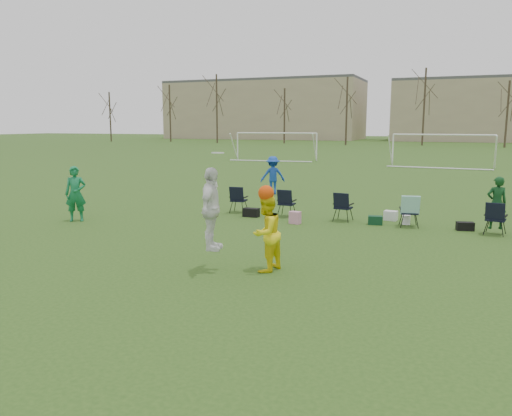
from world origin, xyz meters
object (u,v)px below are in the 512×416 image
at_px(goal_left, 276,138).
at_px(fielder_blue, 273,175).
at_px(goal_mid, 443,141).
at_px(fielder_green_near, 76,194).
at_px(center_contest, 240,221).

bearing_deg(goal_left, fielder_blue, -75.68).
xyz_separation_m(goal_left, goal_mid, (14.00, -2.00, 0.00)).
relative_size(fielder_green_near, goal_left, 0.25).
bearing_deg(goal_mid, center_contest, -91.89).
xyz_separation_m(center_contest, goal_left, (-10.85, 32.56, 0.80)).
relative_size(fielder_green_near, fielder_blue, 1.05).
bearing_deg(center_contest, goal_left, 108.42).
xyz_separation_m(center_contest, goal_mid, (3.15, 30.56, 0.80)).
height_order(center_contest, goal_mid, center_contest).
height_order(fielder_green_near, center_contest, center_contest).
bearing_deg(goal_mid, goal_left, 175.87).
height_order(center_contest, goal_left, center_contest).
relative_size(fielder_green_near, center_contest, 0.70).
xyz_separation_m(fielder_blue, goal_mid, (6.71, 18.79, 1.06)).
bearing_deg(goal_left, fielder_green_near, -88.25).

